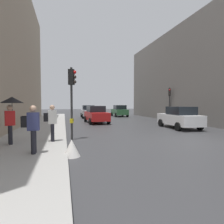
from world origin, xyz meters
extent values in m
plane|color=#38383A|center=(0.00, 0.00, 0.00)|extent=(120.00, 120.00, 0.00)
cube|color=#A8A5A0|center=(-7.71, 6.00, 0.08)|extent=(3.45, 40.00, 0.16)
cube|color=slate|center=(11.98, 10.05, 5.29)|extent=(12.00, 24.97, 10.58)
cylinder|color=#2D2D2D|center=(5.68, 10.60, 1.91)|extent=(0.12, 0.12, 3.82)
cube|color=black|center=(5.68, 10.60, 3.30)|extent=(0.35, 0.38, 0.84)
cube|color=yellow|center=(5.68, 10.60, 1.05)|extent=(0.25, 0.24, 0.24)
sphere|color=red|center=(5.59, 10.43, 3.56)|extent=(0.18, 0.18, 0.18)
sphere|color=#2D231E|center=(5.59, 10.43, 3.30)|extent=(0.18, 0.18, 0.18)
sphere|color=#2D231E|center=(5.59, 10.43, 3.04)|extent=(0.18, 0.18, 0.18)
cylinder|color=#2D2D2D|center=(-5.68, 2.06, 1.98)|extent=(0.12, 0.12, 3.96)
cube|color=black|center=(-5.68, 2.06, 3.44)|extent=(0.36, 0.33, 0.84)
cube|color=yellow|center=(-5.68, 2.06, 1.05)|extent=(0.22, 0.24, 0.24)
sphere|color=red|center=(-5.50, 2.00, 3.70)|extent=(0.18, 0.18, 0.18)
sphere|color=#2D231E|center=(-5.50, 2.00, 3.44)|extent=(0.18, 0.18, 0.18)
sphere|color=#2D231E|center=(-5.50, 2.00, 3.18)|extent=(0.18, 0.18, 0.18)
cube|color=red|center=(-2.86, 10.41, 0.72)|extent=(2.04, 4.30, 0.80)
cube|color=black|center=(-2.88, 10.66, 1.44)|extent=(1.71, 2.09, 0.64)
cylinder|color=black|center=(-1.89, 9.12, 0.32)|extent=(0.26, 0.65, 0.64)
cylinder|color=black|center=(-3.69, 9.01, 0.32)|extent=(0.26, 0.65, 0.64)
cylinder|color=black|center=(-2.04, 11.81, 0.32)|extent=(0.26, 0.65, 0.64)
cylinder|color=black|center=(-3.84, 11.71, 0.32)|extent=(0.26, 0.65, 0.64)
cube|color=#BCBCC1|center=(-2.72, 17.85, 0.72)|extent=(1.91, 4.24, 0.80)
cube|color=black|center=(-2.72, 18.10, 1.44)|extent=(1.65, 2.04, 0.64)
cylinder|color=black|center=(-1.86, 16.48, 0.32)|extent=(0.24, 0.65, 0.64)
cylinder|color=black|center=(-3.66, 16.53, 0.32)|extent=(0.24, 0.65, 0.64)
cylinder|color=black|center=(-1.79, 19.18, 0.32)|extent=(0.24, 0.65, 0.64)
cylinder|color=black|center=(-3.59, 19.23, 0.32)|extent=(0.24, 0.65, 0.64)
cube|color=silver|center=(2.90, 4.71, 0.72)|extent=(2.01, 4.29, 0.80)
cube|color=black|center=(2.89, 4.46, 1.44)|extent=(1.70, 2.08, 0.64)
cylinder|color=black|center=(2.07, 6.10, 0.32)|extent=(0.25, 0.65, 0.64)
cylinder|color=black|center=(3.87, 6.01, 0.32)|extent=(0.25, 0.65, 0.64)
cylinder|color=black|center=(1.94, 3.40, 0.32)|extent=(0.25, 0.65, 0.64)
cylinder|color=black|center=(3.73, 3.31, 0.32)|extent=(0.25, 0.65, 0.64)
cube|color=#2D6038|center=(2.30, 19.24, 0.72)|extent=(1.95, 4.26, 0.80)
cube|color=black|center=(2.29, 18.99, 1.44)|extent=(1.67, 2.06, 0.64)
cylinder|color=black|center=(1.45, 20.63, 0.32)|extent=(0.24, 0.65, 0.64)
cylinder|color=black|center=(3.25, 20.56, 0.32)|extent=(0.24, 0.65, 0.64)
cylinder|color=black|center=(1.35, 17.93, 0.32)|extent=(0.24, 0.65, 0.64)
cylinder|color=black|center=(3.15, 17.86, 0.32)|extent=(0.24, 0.65, 0.64)
cylinder|color=black|center=(-8.49, 0.98, 0.58)|extent=(0.16, 0.16, 0.85)
cylinder|color=black|center=(-8.42, 0.80, 0.58)|extent=(0.16, 0.16, 0.85)
cube|color=red|center=(-8.45, 0.89, 1.34)|extent=(0.47, 0.39, 0.66)
sphere|color=tan|center=(-8.45, 0.89, 1.81)|extent=(0.24, 0.24, 0.24)
cylinder|color=black|center=(-8.36, 0.92, 1.59)|extent=(0.02, 0.02, 0.90)
cone|color=black|center=(-8.36, 0.92, 2.16)|extent=(1.00, 1.00, 0.28)
cylinder|color=black|center=(-6.66, 1.22, 0.58)|extent=(0.16, 0.16, 0.85)
cylinder|color=black|center=(-6.63, 1.02, 0.58)|extent=(0.16, 0.16, 0.85)
cube|color=silver|center=(-6.65, 1.12, 1.34)|extent=(0.43, 0.31, 0.66)
sphere|color=tan|center=(-6.65, 1.12, 1.81)|extent=(0.24, 0.24, 0.24)
cube|color=black|center=(-6.94, 1.08, 1.34)|extent=(0.23, 0.30, 0.40)
cylinder|color=black|center=(-7.18, -0.93, 0.58)|extent=(0.16, 0.16, 0.85)
cylinder|color=black|center=(-7.19, -1.13, 0.58)|extent=(0.16, 0.16, 0.85)
cube|color=navy|center=(-7.19, -1.03, 1.34)|extent=(0.41, 0.27, 0.66)
sphere|color=tan|center=(-7.19, -1.03, 1.81)|extent=(0.24, 0.24, 0.24)
cube|color=black|center=(-7.49, -1.02, 1.34)|extent=(0.21, 0.29, 0.40)
cone|color=silver|center=(-5.83, -1.25, 0.33)|extent=(0.64, 0.64, 0.65)
camera|label=1|loc=(-6.10, -8.26, 1.99)|focal=29.56mm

